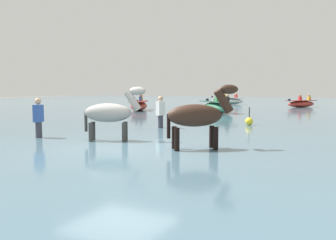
% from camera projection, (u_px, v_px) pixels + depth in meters
% --- Properties ---
extents(ground_plane, '(120.00, 120.00, 0.00)m').
position_uv_depth(ground_plane, '(120.00, 162.00, 9.77)').
color(ground_plane, '#756B56').
extents(water_surface, '(90.00, 90.00, 0.39)m').
position_uv_depth(water_surface, '(239.00, 123.00, 18.48)').
color(water_surface, '#476675').
rests_on(water_surface, ground).
extents(horse_lead_dark_bay, '(1.65, 1.43, 2.03)m').
position_uv_depth(horse_lead_dark_bay, '(198.00, 117.00, 9.33)').
color(horse_lead_dark_bay, '#382319').
rests_on(horse_lead_dark_bay, ground).
extents(horse_trailing_grey, '(1.74, 1.15, 1.98)m').
position_uv_depth(horse_trailing_grey, '(111.00, 114.00, 10.83)').
color(horse_trailing_grey, gray).
rests_on(horse_trailing_grey, ground).
extents(boat_distant_east, '(2.29, 2.81, 1.04)m').
position_uv_depth(boat_distant_east, '(301.00, 104.00, 29.69)').
color(boat_distant_east, '#BC382D').
rests_on(boat_distant_east, water_surface).
extents(boat_near_starboard, '(3.14, 1.18, 1.11)m').
position_uv_depth(boat_near_starboard, '(227.00, 101.00, 35.04)').
color(boat_near_starboard, silver).
rests_on(boat_near_starboard, water_surface).
extents(boat_far_inshore, '(3.27, 3.17, 1.19)m').
position_uv_depth(boat_far_inshore, '(218.00, 107.00, 23.08)').
color(boat_far_inshore, '#337556').
rests_on(boat_far_inshore, water_surface).
extents(boat_far_offshore, '(2.42, 3.28, 1.13)m').
position_uv_depth(boat_far_offshore, '(139.00, 106.00, 25.58)').
color(boat_far_offshore, '#BC382D').
rests_on(boat_far_offshore, water_surface).
extents(person_onlooker_left, '(0.29, 0.37, 1.63)m').
position_uv_depth(person_onlooker_left, '(39.00, 122.00, 11.54)').
color(person_onlooker_left, '#383842').
rests_on(person_onlooker_left, ground).
extents(person_spectator_far, '(0.29, 0.37, 1.63)m').
position_uv_depth(person_spectator_far, '(161.00, 116.00, 14.38)').
color(person_spectator_far, '#383842').
rests_on(person_spectator_far, ground).
extents(channel_buoy, '(0.33, 0.33, 0.75)m').
position_uv_depth(channel_buoy, '(249.00, 121.00, 15.42)').
color(channel_buoy, yellow).
rests_on(channel_buoy, water_surface).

